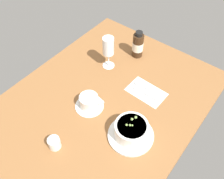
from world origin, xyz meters
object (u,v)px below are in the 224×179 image
Objects in this scene: porridge_bowl at (131,131)px; coffee_cup at (89,102)px; cutlery_setting at (146,91)px; creamer_jug at (54,143)px; sauce_bottle_brown at (138,45)px; wine_glass at (108,47)px.

porridge_bowl is 1.47× the size of coffee_cup.
creamer_jug reaches higher than cutlery_setting.
coffee_cup reaches higher than creamer_jug.
creamer_jug is 0.38× the size of sauce_bottle_brown.
cutlery_setting is at bearing -96.96° from wine_glass.
creamer_jug is at bearing 164.53° from cutlery_setting.
wine_glass is (3.13, 25.68, 12.28)cm from cutlery_setting.
coffee_cup is 43.41cm from sauce_bottle_brown.
coffee_cup is 24.32cm from creamer_jug.
wine_glass is at bearing 50.79° from porridge_bowl.
cutlery_setting is 1.42× the size of coffee_cup.
creamer_jug is (-24.18, -2.49, -0.43)cm from coffee_cup.
wine_glass is 1.17× the size of sauce_bottle_brown.
coffee_cup is at bearing 5.88° from creamer_jug.
wine_glass reaches higher than creamer_jug.
cutlery_setting is 3.21× the size of creamer_jug.
cutlery_setting is at bearing -136.70° from sauce_bottle_brown.
wine_glass is at bearing 156.11° from sauce_bottle_brown.
sauce_bottle_brown is at bearing 3.57° from coffee_cup.
cutlery_setting is 1.04× the size of wine_glass.
sauce_bottle_brown is (44.30, 26.92, 2.95)cm from porridge_bowl.
creamer_jug is at bearing -166.26° from wine_glass.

